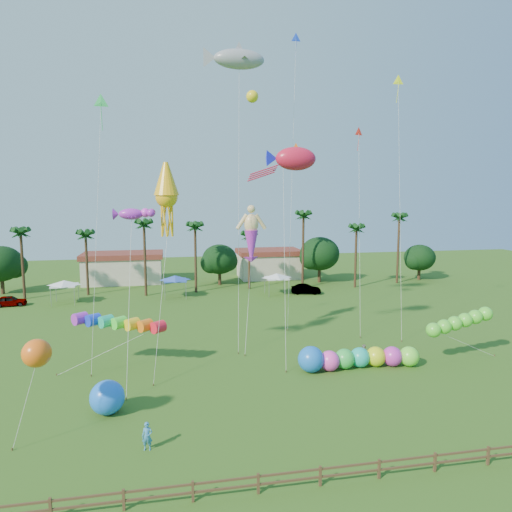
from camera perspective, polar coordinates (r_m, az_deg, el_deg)
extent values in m
plane|color=#285116|center=(29.39, 3.97, -20.27)|extent=(160.00, 160.00, 0.00)
cylinder|color=#3A2819|center=(68.51, -27.14, -1.11)|extent=(0.36, 0.36, 9.00)
cylinder|color=#3A2819|center=(67.72, -20.38, -1.06)|extent=(0.36, 0.36, 8.50)
cylinder|color=#3A2819|center=(64.79, -13.70, -0.50)|extent=(0.36, 0.36, 10.00)
cylinder|color=#3A2819|center=(65.85, -7.56, -0.45)|extent=(0.36, 0.36, 9.50)
cylinder|color=#3A2819|center=(67.87, -0.85, -0.79)|extent=(0.36, 0.36, 8.00)
cylinder|color=#3A2819|center=(68.57, 5.89, 0.52)|extent=(0.36, 0.36, 11.00)
cylinder|color=#3A2819|center=(70.50, 12.35, -0.24)|extent=(0.36, 0.36, 9.00)
cylinder|color=#3A2819|center=(75.68, 17.34, 0.67)|extent=(0.36, 0.36, 10.50)
sphere|color=#113814|center=(73.50, -29.27, -0.84)|extent=(5.88, 5.88, 5.88)
sphere|color=#113814|center=(71.22, -4.58, -0.40)|extent=(5.46, 5.46, 5.46)
sphere|color=#113814|center=(73.67, 7.96, 0.30)|extent=(6.30, 6.30, 6.30)
sphere|color=#113814|center=(80.04, 19.78, -0.18)|extent=(5.04, 5.04, 5.04)
cube|color=beige|center=(76.37, -16.26, -1.69)|extent=(12.00, 7.00, 4.00)
cube|color=beige|center=(77.87, 1.61, -1.23)|extent=(10.00, 7.00, 4.00)
pyramid|color=white|center=(63.48, -22.83, -3.08)|extent=(3.00, 3.00, 0.60)
pyramid|color=blue|center=(63.08, -10.09, -2.68)|extent=(3.00, 3.00, 0.60)
pyramid|color=white|center=(63.84, 2.60, -2.45)|extent=(3.00, 3.00, 0.60)
cube|color=brown|center=(23.77, -24.30, -26.85)|extent=(0.12, 0.12, 1.00)
cube|color=brown|center=(23.30, -16.21, -27.23)|extent=(0.12, 0.12, 1.00)
cube|color=brown|center=(23.22, -7.90, -27.14)|extent=(0.12, 0.12, 1.00)
cube|color=brown|center=(23.52, 0.29, -26.56)|extent=(0.12, 0.12, 1.00)
cube|color=brown|center=(24.19, 8.04, -25.58)|extent=(0.12, 0.12, 1.00)
cube|color=brown|center=(25.20, 15.14, -24.30)|extent=(0.12, 0.12, 1.00)
cube|color=brown|center=(26.51, 21.47, -22.85)|extent=(0.12, 0.12, 1.00)
cube|color=brown|center=(28.09, 27.02, -21.35)|extent=(0.12, 0.12, 1.00)
cube|color=brown|center=(24.00, 8.06, -24.88)|extent=(36.00, 0.08, 0.10)
cube|color=brown|center=(24.21, 8.04, -25.68)|extent=(36.00, 0.08, 0.10)
imported|color=#4C4C54|center=(65.43, -28.42, -4.96)|extent=(4.09, 2.01, 1.34)
imported|color=#4C4C54|center=(65.18, 6.27, -4.13)|extent=(4.36, 2.32, 1.37)
imported|color=teal|center=(27.17, -13.45, -21.07)|extent=(0.62, 0.45, 1.56)
imported|color=gray|center=(39.28, 13.38, -11.87)|extent=(1.00, 0.95, 1.63)
sphere|color=#FF43C5|center=(37.35, 9.17, -12.81)|extent=(1.61, 1.61, 1.61)
sphere|color=green|center=(37.99, 11.01, -12.50)|extent=(1.61, 1.61, 1.61)
sphere|color=#1AB7A3|center=(38.57, 12.85, -12.24)|extent=(1.61, 1.61, 1.61)
sphere|color=#D3E517|center=(39.05, 14.74, -12.06)|extent=(1.61, 1.61, 1.61)
sphere|color=#D231BD|center=(39.44, 16.66, -11.93)|extent=(1.61, 1.61, 1.61)
sphere|color=#6FF636|center=(39.83, 18.59, -11.81)|extent=(1.61, 1.61, 1.61)
sphere|color=blue|center=(36.83, 6.89, -12.69)|extent=(2.10, 2.10, 2.05)
sphere|color=#1C6DFC|center=(31.54, -18.10, -16.45)|extent=(2.17, 2.17, 2.17)
cylinder|color=red|center=(37.39, -14.89, -8.71)|extent=(6.59, 4.42, 0.96)
cylinder|color=silver|center=(38.11, -18.00, -11.22)|extent=(7.74, 0.05, 3.45)
cylinder|color=brown|center=(39.34, -23.65, -13.42)|extent=(0.08, 0.08, 0.16)
ellipsoid|color=#54D930|center=(40.60, 21.30, -8.62)|extent=(6.59, 2.10, 1.42)
cylinder|color=silver|center=(42.84, 24.63, -9.91)|extent=(6.21, 0.43, 2.82)
cylinder|color=brown|center=(45.20, 27.64, -10.94)|extent=(0.08, 0.08, 0.16)
sphere|color=orange|center=(27.90, -25.73, -10.89)|extent=(1.58, 1.58, 1.54)
cylinder|color=silver|center=(28.80, -26.96, -15.94)|extent=(1.46, 0.44, 5.24)
cylinder|color=brown|center=(29.89, -28.18, -20.51)|extent=(0.08, 0.08, 0.16)
cylinder|color=silver|center=(41.33, -0.98, -4.80)|extent=(1.48, 4.79, 9.85)
cylinder|color=brown|center=(40.28, -1.40, -12.29)|extent=(0.08, 0.08, 0.16)
ellipsoid|color=red|center=(38.90, 4.99, 12.02)|extent=(5.43, 2.75, 2.16)
cylinder|color=silver|center=(36.90, 4.41, -0.80)|extent=(1.81, 4.18, 16.81)
cylinder|color=brown|center=(36.88, 3.78, -14.20)|extent=(0.08, 0.08, 0.16)
ellipsoid|color=gray|center=(46.10, -2.13, 23.37)|extent=(6.63, 3.11, 2.28)
cylinder|color=silver|center=(41.40, -2.18, 6.73)|extent=(1.12, 5.75, 26.34)
cylinder|color=brown|center=(40.80, -2.22, -12.03)|extent=(0.08, 0.08, 0.16)
cone|color=yellow|center=(35.65, -11.12, 7.28)|extent=(2.43, 2.43, 5.40)
cylinder|color=silver|center=(34.76, -11.90, -4.07)|extent=(1.31, 3.17, 13.66)
cylinder|color=brown|center=(35.24, -12.71, -15.43)|extent=(0.08, 0.08, 0.16)
ellipsoid|color=#B028CA|center=(35.56, -15.34, 5.09)|extent=(3.36, 2.21, 1.22)
cylinder|color=silver|center=(33.90, -15.61, -5.59)|extent=(0.40, 5.01, 12.38)
cylinder|color=brown|center=(33.47, -15.92, -16.80)|extent=(0.08, 0.08, 0.16)
cone|color=red|center=(47.80, 12.73, 14.84)|extent=(1.09, 0.53, 1.07)
cylinder|color=silver|center=(45.95, 12.82, 2.65)|extent=(0.64, 3.19, 20.00)
cylinder|color=brown|center=(46.26, 12.91, -9.85)|extent=(0.08, 0.08, 0.16)
cone|color=#E4FF1A|center=(48.35, 17.36, 20.15)|extent=(1.21, 0.36, 1.19)
cylinder|color=silver|center=(45.59, 17.55, 5.35)|extent=(0.36, 3.29, 24.59)
cylinder|color=brown|center=(46.10, 17.75, -10.09)|extent=(0.08, 0.08, 0.16)
cone|color=#34DE63|center=(39.28, -18.81, 17.74)|extent=(1.31, 0.40, 1.28)
cylinder|color=silver|center=(37.28, -19.35, 2.11)|extent=(1.20, 3.12, 20.96)
cylinder|color=brown|center=(38.19, -19.90, -13.87)|extent=(0.08, 0.08, 0.16)
cone|color=blue|center=(51.68, 5.02, 25.47)|extent=(1.13, 0.24, 1.13)
cylinder|color=silver|center=(47.41, 4.49, 8.83)|extent=(1.50, 3.19, 29.71)
cylinder|color=brown|center=(47.65, 3.96, -9.17)|extent=(0.08, 0.08, 0.16)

